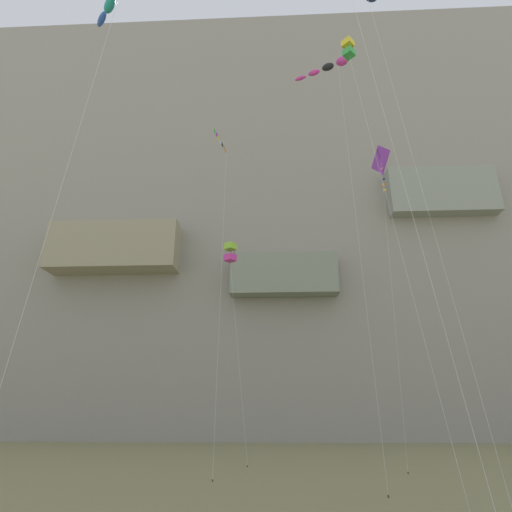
% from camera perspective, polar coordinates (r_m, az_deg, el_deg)
% --- Properties ---
extents(cliff_face, '(180.00, 23.79, 67.62)m').
position_cam_1_polar(cliff_face, '(68.63, 3.46, 5.48)').
color(cliff_face, gray).
rests_on(cliff_face, ground).
extents(kite_box_low_right, '(1.84, 5.30, 27.37)m').
position_cam_1_polar(kite_box_low_right, '(31.51, 12.85, 26.28)').
color(kite_box_low_right, yellow).
rests_on(kite_box_low_right, ground).
extents(kite_box_high_left, '(2.68, 4.91, 18.35)m').
position_cam_1_polar(kite_box_high_left, '(38.17, -3.61, 0.48)').
color(kite_box_high_left, '#8CCC33').
rests_on(kite_box_high_left, ground).
extents(kite_banner_near_cliff, '(1.48, 7.29, 26.66)m').
position_cam_1_polar(kite_banner_near_cliff, '(36.11, -5.01, 11.84)').
color(kite_banner_near_cliff, black).
rests_on(kite_banner_near_cliff, ground).
extents(kite_windsock_mid_center, '(4.65, 7.47, 31.84)m').
position_cam_1_polar(kite_windsock_mid_center, '(39.10, 10.20, 24.59)').
color(kite_windsock_mid_center, '#CC3399').
rests_on(kite_windsock_mid_center, ground).
extents(kite_diamond_upper_mid, '(2.57, 5.23, 26.55)m').
position_cam_1_polar(kite_diamond_upper_mid, '(39.92, 17.08, 12.27)').
color(kite_diamond_upper_mid, purple).
rests_on(kite_diamond_upper_mid, ground).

